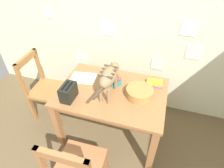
{
  "coord_description": "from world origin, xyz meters",
  "views": [
    {
      "loc": [
        0.46,
        0.02,
        2.07
      ],
      "look_at": [
        0.01,
        1.48,
        0.82
      ],
      "focal_mm": 29.3,
      "sensor_mm": 36.0,
      "label": 1
    }
  ],
  "objects_px": {
    "wooden_chair_near": "(45,88)",
    "magazine": "(83,78)",
    "book_stack": "(154,83)",
    "dining_table": "(112,97)",
    "cat": "(109,76)",
    "coffee_mug": "(115,78)",
    "wooden_chair_far": "(78,168)",
    "wicker_basket": "(140,92)",
    "toaster": "(68,92)",
    "saucer_bowl": "(114,82)"
  },
  "relations": [
    {
      "from": "wooden_chair_near",
      "to": "magazine",
      "type": "bearing_deg",
      "value": 92.15
    },
    {
      "from": "book_stack",
      "to": "dining_table",
      "type": "bearing_deg",
      "value": -149.88
    },
    {
      "from": "cat",
      "to": "magazine",
      "type": "bearing_deg",
      "value": 157.25
    },
    {
      "from": "wooden_chair_near",
      "to": "coffee_mug",
      "type": "bearing_deg",
      "value": 91.47
    },
    {
      "from": "cat",
      "to": "wooden_chair_far",
      "type": "xyz_separation_m",
      "value": [
        -0.06,
        -0.75,
        -0.5
      ]
    },
    {
      "from": "wooden_chair_near",
      "to": "dining_table",
      "type": "bearing_deg",
      "value": 82.93
    },
    {
      "from": "wicker_basket",
      "to": "toaster",
      "type": "relative_size",
      "value": 1.46
    },
    {
      "from": "wicker_basket",
      "to": "wooden_chair_far",
      "type": "relative_size",
      "value": 0.31
    },
    {
      "from": "saucer_bowl",
      "to": "wicker_basket",
      "type": "bearing_deg",
      "value": -22.7
    },
    {
      "from": "toaster",
      "to": "magazine",
      "type": "bearing_deg",
      "value": 90.67
    },
    {
      "from": "dining_table",
      "to": "wooden_chair_near",
      "type": "height_order",
      "value": "wooden_chair_near"
    },
    {
      "from": "coffee_mug",
      "to": "toaster",
      "type": "height_order",
      "value": "toaster"
    },
    {
      "from": "wicker_basket",
      "to": "cat",
      "type": "bearing_deg",
      "value": -170.51
    },
    {
      "from": "wooden_chair_near",
      "to": "wooden_chair_far",
      "type": "relative_size",
      "value": 1.0
    },
    {
      "from": "magazine",
      "to": "wooden_chair_near",
      "type": "xyz_separation_m",
      "value": [
        -0.58,
        -0.05,
        -0.27
      ]
    },
    {
      "from": "magazine",
      "to": "wooden_chair_near",
      "type": "relative_size",
      "value": 0.32
    },
    {
      "from": "magazine",
      "to": "wooden_chair_far",
      "type": "distance_m",
      "value": 1.01
    },
    {
      "from": "cat",
      "to": "coffee_mug",
      "type": "height_order",
      "value": "cat"
    },
    {
      "from": "dining_table",
      "to": "saucer_bowl",
      "type": "height_order",
      "value": "saucer_bowl"
    },
    {
      "from": "wicker_basket",
      "to": "saucer_bowl",
      "type": "bearing_deg",
      "value": 157.3
    },
    {
      "from": "coffee_mug",
      "to": "toaster",
      "type": "relative_size",
      "value": 0.66
    },
    {
      "from": "dining_table",
      "to": "book_stack",
      "type": "xyz_separation_m",
      "value": [
        0.44,
        0.25,
        0.12
      ]
    },
    {
      "from": "cat",
      "to": "wooden_chair_far",
      "type": "height_order",
      "value": "cat"
    },
    {
      "from": "saucer_bowl",
      "to": "wooden_chair_far",
      "type": "bearing_deg",
      "value": -93.56
    },
    {
      "from": "magazine",
      "to": "wooden_chair_far",
      "type": "height_order",
      "value": "wooden_chair_far"
    },
    {
      "from": "coffee_mug",
      "to": "magazine",
      "type": "relative_size",
      "value": 0.44
    },
    {
      "from": "saucer_bowl",
      "to": "toaster",
      "type": "xyz_separation_m",
      "value": [
        -0.38,
        -0.39,
        0.07
      ]
    },
    {
      "from": "magazine",
      "to": "wooden_chair_near",
      "type": "height_order",
      "value": "wooden_chair_near"
    },
    {
      "from": "coffee_mug",
      "to": "wicker_basket",
      "type": "xyz_separation_m",
      "value": [
        0.32,
        -0.13,
        -0.02
      ]
    },
    {
      "from": "saucer_bowl",
      "to": "toaster",
      "type": "height_order",
      "value": "toaster"
    },
    {
      "from": "toaster",
      "to": "cat",
      "type": "bearing_deg",
      "value": 27.98
    },
    {
      "from": "magazine",
      "to": "wooden_chair_far",
      "type": "bearing_deg",
      "value": -80.47
    },
    {
      "from": "magazine",
      "to": "book_stack",
      "type": "bearing_deg",
      "value": -1.11
    },
    {
      "from": "magazine",
      "to": "dining_table",
      "type": "bearing_deg",
      "value": -26.87
    },
    {
      "from": "wooden_chair_near",
      "to": "wooden_chair_far",
      "type": "bearing_deg",
      "value": 43.14
    },
    {
      "from": "dining_table",
      "to": "saucer_bowl",
      "type": "distance_m",
      "value": 0.18
    },
    {
      "from": "wicker_basket",
      "to": "toaster",
      "type": "distance_m",
      "value": 0.75
    },
    {
      "from": "saucer_bowl",
      "to": "wooden_chair_far",
      "type": "height_order",
      "value": "wooden_chair_far"
    },
    {
      "from": "dining_table",
      "to": "cat",
      "type": "bearing_deg",
      "value": -113.85
    },
    {
      "from": "cat",
      "to": "saucer_bowl",
      "type": "bearing_deg",
      "value": 90.0
    },
    {
      "from": "cat",
      "to": "wooden_chair_near",
      "type": "bearing_deg",
      "value": 173.86
    },
    {
      "from": "wooden_chair_near",
      "to": "wooden_chair_far",
      "type": "xyz_separation_m",
      "value": [
        0.9,
        -0.87,
        0.0
      ]
    },
    {
      "from": "dining_table",
      "to": "coffee_mug",
      "type": "distance_m",
      "value": 0.22
    },
    {
      "from": "cat",
      "to": "wicker_basket",
      "type": "height_order",
      "value": "cat"
    },
    {
      "from": "coffee_mug",
      "to": "toaster",
      "type": "distance_m",
      "value": 0.55
    },
    {
      "from": "wooden_chair_far",
      "to": "dining_table",
      "type": "bearing_deg",
      "value": 82.65
    },
    {
      "from": "dining_table",
      "to": "toaster",
      "type": "xyz_separation_m",
      "value": [
        -0.4,
        -0.25,
        0.18
      ]
    },
    {
      "from": "wooden_chair_far",
      "to": "toaster",
      "type": "bearing_deg",
      "value": 118.3
    },
    {
      "from": "coffee_mug",
      "to": "cat",
      "type": "bearing_deg",
      "value": -91.69
    },
    {
      "from": "wicker_basket",
      "to": "toaster",
      "type": "height_order",
      "value": "toaster"
    }
  ]
}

